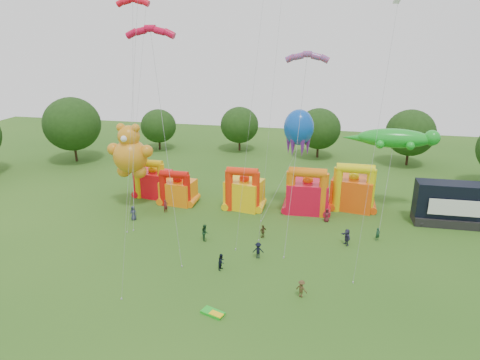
% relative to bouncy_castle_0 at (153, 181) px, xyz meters
% --- Properties ---
extents(ground, '(160.00, 160.00, 0.00)m').
position_rel_bouncy_castle_0_xyz_m(ground, '(15.21, -28.38, -2.26)').
color(ground, '#255116').
rests_on(ground, ground).
extents(tree_ring, '(121.63, 123.72, 12.07)m').
position_rel_bouncy_castle_0_xyz_m(tree_ring, '(14.05, -27.78, 3.99)').
color(tree_ring, '#352314').
rests_on(tree_ring, ground).
extents(bouncy_castle_0, '(5.20, 4.44, 5.92)m').
position_rel_bouncy_castle_0_xyz_m(bouncy_castle_0, '(0.00, 0.00, 0.00)').
color(bouncy_castle_0, red).
rests_on(bouncy_castle_0, ground).
extents(bouncy_castle_1, '(4.95, 4.20, 5.17)m').
position_rel_bouncy_castle_0_xyz_m(bouncy_castle_1, '(4.56, -1.97, -0.28)').
color(bouncy_castle_1, orange).
rests_on(bouncy_castle_1, ground).
extents(bouncy_castle_2, '(5.39, 4.65, 6.21)m').
position_rel_bouncy_castle_0_xyz_m(bouncy_castle_2, '(14.13, -1.80, 0.11)').
color(bouncy_castle_2, yellow).
rests_on(bouncy_castle_2, ground).
extents(bouncy_castle_3, '(5.72, 4.67, 6.59)m').
position_rel_bouncy_castle_0_xyz_m(bouncy_castle_3, '(22.70, -1.12, 0.23)').
color(bouncy_castle_3, red).
rests_on(bouncy_castle_3, ground).
extents(bouncy_castle_4, '(6.19, 5.29, 6.80)m').
position_rel_bouncy_castle_0_xyz_m(bouncy_castle_4, '(28.78, 1.26, 0.31)').
color(bouncy_castle_4, '#F3520D').
rests_on(bouncy_castle_4, ground).
extents(stage_trailer, '(8.80, 3.48, 5.52)m').
position_rel_bouncy_castle_0_xyz_m(stage_trailer, '(40.68, -1.45, 0.40)').
color(stage_trailer, black).
rests_on(stage_trailer, ground).
extents(teddy_bear_kite, '(6.53, 5.26, 11.84)m').
position_rel_bouncy_castle_0_xyz_m(teddy_bear_kite, '(-1.04, -4.37, 4.74)').
color(teddy_bear_kite, orange).
rests_on(teddy_bear_kite, ground).
extents(gecko_kite, '(12.42, 10.45, 11.30)m').
position_rel_bouncy_castle_0_xyz_m(gecko_kite, '(33.02, 0.07, 4.36)').
color(gecko_kite, '#169E21').
rests_on(gecko_kite, ground).
extents(octopus_kite, '(5.96, 8.04, 13.78)m').
position_rel_bouncy_castle_0_xyz_m(octopus_kite, '(19.71, -2.04, 3.89)').
color(octopus_kite, '#0B46B1').
rests_on(octopus_kite, ground).
extents(parafoil_kites, '(23.93, 12.33, 27.63)m').
position_rel_bouncy_castle_0_xyz_m(parafoil_kites, '(11.82, -14.27, 9.53)').
color(parafoil_kites, red).
rests_on(parafoil_kites, ground).
extents(diamond_kites, '(29.20, 20.69, 40.04)m').
position_rel_bouncy_castle_0_xyz_m(diamond_kites, '(15.13, -13.09, 13.43)').
color(diamond_kites, red).
rests_on(diamond_kites, ground).
extents(folded_kite_bundle, '(2.22, 1.62, 0.31)m').
position_rel_bouncy_castle_0_xyz_m(folded_kite_bundle, '(16.29, -25.66, -2.13)').
color(folded_kite_bundle, green).
rests_on(folded_kite_bundle, ground).
extents(spectator_0, '(1.00, 0.72, 1.91)m').
position_rel_bouncy_castle_0_xyz_m(spectator_0, '(0.88, -8.72, -1.31)').
color(spectator_0, '#2A2F46').
rests_on(spectator_0, ground).
extents(spectator_1, '(0.73, 0.78, 1.79)m').
position_rel_bouncy_castle_0_xyz_m(spectator_1, '(4.05, -5.46, -1.37)').
color(spectator_1, maroon).
rests_on(spectator_1, ground).
extents(spectator_2, '(1.04, 1.16, 1.96)m').
position_rel_bouncy_castle_0_xyz_m(spectator_2, '(11.61, -12.27, -1.28)').
color(spectator_2, '#173B1F').
rests_on(spectator_2, ground).
extents(spectator_3, '(1.27, 0.84, 1.83)m').
position_rel_bouncy_castle_0_xyz_m(spectator_3, '(18.43, -15.19, -1.35)').
color(spectator_3, black).
rests_on(spectator_3, ground).
extents(spectator_4, '(0.97, 0.95, 1.63)m').
position_rel_bouncy_castle_0_xyz_m(spectator_4, '(18.17, -10.26, -1.45)').
color(spectator_4, '#46381C').
rests_on(spectator_4, ground).
extents(spectator_5, '(1.34, 1.88, 1.96)m').
position_rel_bouncy_castle_0_xyz_m(spectator_5, '(27.83, -10.05, -1.29)').
color(spectator_5, '#2D2B48').
rests_on(spectator_5, ground).
extents(spectator_6, '(0.95, 0.68, 1.82)m').
position_rel_bouncy_castle_0_xyz_m(spectator_6, '(25.47, -4.05, -1.35)').
color(spectator_6, '#581921').
rests_on(spectator_6, ground).
extents(spectator_7, '(0.68, 0.62, 1.56)m').
position_rel_bouncy_castle_0_xyz_m(spectator_7, '(31.42, -8.15, -1.48)').
color(spectator_7, '#173B27').
rests_on(spectator_7, ground).
extents(spectator_8, '(0.85, 0.99, 1.76)m').
position_rel_bouncy_castle_0_xyz_m(spectator_8, '(15.15, -18.28, -1.38)').
color(spectator_8, black).
rests_on(spectator_8, ground).
extents(spectator_9, '(1.28, 1.05, 1.72)m').
position_rel_bouncy_castle_0_xyz_m(spectator_9, '(23.54, -21.44, -1.41)').
color(spectator_9, '#48371D').
rests_on(spectator_9, ground).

